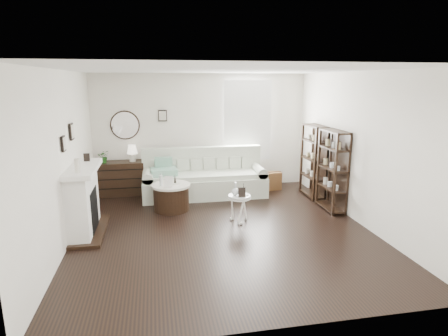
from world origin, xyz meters
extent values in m
plane|color=black|center=(0.00, 0.00, 0.00)|extent=(5.50, 5.50, 0.00)
plane|color=white|center=(0.00, 0.00, 2.70)|extent=(5.50, 5.50, 0.00)
plane|color=white|center=(0.00, 2.75, 1.35)|extent=(5.00, 0.00, 5.00)
plane|color=white|center=(0.00, -2.75, 1.35)|extent=(5.00, 0.00, 5.00)
plane|color=white|center=(-2.50, 0.00, 1.35)|extent=(0.00, 5.50, 5.50)
plane|color=white|center=(2.50, 0.00, 1.35)|extent=(0.00, 5.50, 5.50)
cube|color=white|center=(1.10, 2.73, 1.60)|extent=(1.00, 0.02, 1.80)
cube|color=white|center=(1.10, 2.67, 1.60)|extent=(1.15, 0.02, 1.90)
cylinder|color=silver|center=(-1.75, 2.72, 1.55)|extent=(0.60, 0.03, 0.60)
cube|color=black|center=(-0.90, 2.72, 1.75)|extent=(0.20, 0.03, 0.26)
cube|color=white|center=(-2.33, 0.30, 0.55)|extent=(0.34, 1.20, 1.10)
cube|color=black|center=(-2.30, 0.30, 0.40)|extent=(0.30, 0.65, 0.70)
cube|color=white|center=(-2.28, 0.30, 1.12)|extent=(0.44, 1.35, 0.08)
cube|color=black|center=(-2.25, 0.30, 0.03)|extent=(0.50, 1.40, 0.05)
cylinder|color=beige|center=(-2.28, -0.15, 1.27)|extent=(0.08, 0.08, 0.22)
cube|color=black|center=(-2.28, 0.70, 1.23)|extent=(0.10, 0.03, 0.14)
cube|color=black|center=(-2.47, -0.05, 1.60)|extent=(0.03, 0.18, 0.24)
cube|color=black|center=(-2.47, 0.60, 1.70)|extent=(0.03, 0.22, 0.28)
cube|color=black|center=(2.33, 1.55, 0.80)|extent=(0.30, 0.80, 1.60)
cylinder|color=beige|center=(2.31, 1.30, 0.52)|extent=(0.08, 0.08, 0.11)
cylinder|color=beige|center=(2.31, 1.55, 0.52)|extent=(0.08, 0.08, 0.11)
cylinder|color=beige|center=(2.31, 1.80, 0.52)|extent=(0.08, 0.08, 0.11)
cylinder|color=beige|center=(2.31, 1.30, 0.92)|extent=(0.08, 0.08, 0.11)
cylinder|color=beige|center=(2.31, 1.55, 0.92)|extent=(0.08, 0.08, 0.11)
cylinder|color=beige|center=(2.31, 1.80, 0.92)|extent=(0.08, 0.08, 0.11)
cylinder|color=beige|center=(2.31, 1.30, 1.32)|extent=(0.08, 0.08, 0.11)
cylinder|color=beige|center=(2.31, 1.55, 1.32)|extent=(0.08, 0.08, 0.11)
cylinder|color=beige|center=(2.31, 1.80, 1.32)|extent=(0.08, 0.08, 0.11)
cube|color=black|center=(2.33, 0.65, 0.80)|extent=(0.30, 0.80, 1.60)
cylinder|color=beige|center=(2.31, 0.40, 0.52)|extent=(0.08, 0.08, 0.11)
cylinder|color=beige|center=(2.31, 0.65, 0.52)|extent=(0.08, 0.08, 0.11)
cylinder|color=beige|center=(2.31, 0.90, 0.52)|extent=(0.08, 0.08, 0.11)
cylinder|color=beige|center=(2.31, 0.40, 0.92)|extent=(0.08, 0.08, 0.11)
cylinder|color=beige|center=(2.31, 0.65, 0.92)|extent=(0.08, 0.08, 0.11)
cylinder|color=beige|center=(2.31, 0.90, 0.92)|extent=(0.08, 0.08, 0.11)
cylinder|color=beige|center=(2.31, 0.40, 1.32)|extent=(0.08, 0.08, 0.11)
cylinder|color=beige|center=(2.31, 0.65, 1.32)|extent=(0.08, 0.08, 0.11)
cylinder|color=beige|center=(2.31, 0.90, 1.32)|extent=(0.08, 0.08, 0.11)
cube|color=beige|center=(-0.04, 2.00, 0.22)|extent=(2.72, 0.94, 0.44)
cube|color=beige|center=(-0.04, 1.97, 0.49)|extent=(2.35, 0.75, 0.10)
cube|color=beige|center=(-0.04, 2.37, 0.64)|extent=(2.72, 0.21, 0.84)
cube|color=beige|center=(-1.28, 2.00, 0.27)|extent=(0.23, 0.89, 0.54)
cube|color=beige|center=(1.19, 2.00, 0.27)|extent=(0.23, 0.89, 0.54)
cube|color=#227D50|center=(-0.93, 1.95, 0.61)|extent=(0.58, 0.49, 0.14)
cube|color=brown|center=(1.49, 2.19, 0.21)|extent=(0.65, 0.28, 0.42)
cube|color=black|center=(-1.94, 2.47, 0.38)|extent=(1.14, 0.47, 0.76)
cube|color=black|center=(-1.94, 2.22, 0.21)|extent=(1.09, 0.01, 0.02)
cube|color=black|center=(-1.94, 2.22, 0.42)|extent=(1.09, 0.01, 0.02)
cube|color=black|center=(-1.94, 2.22, 0.63)|extent=(1.09, 0.01, 0.01)
imported|color=#1E5518|center=(-2.22, 2.42, 0.90)|extent=(0.28, 0.25, 0.28)
cylinder|color=black|center=(-0.82, 1.19, 0.24)|extent=(0.70, 0.70, 0.49)
cylinder|color=beige|center=(-0.82, 1.19, 0.51)|extent=(0.77, 0.77, 0.04)
cylinder|color=silver|center=(0.37, 0.32, 0.49)|extent=(0.41, 0.41, 0.03)
cylinder|color=white|center=(0.37, 0.32, 0.45)|extent=(0.42, 0.42, 0.02)
cylinder|color=white|center=(0.37, 0.32, 0.24)|extent=(0.03, 0.03, 0.47)
cylinder|color=silver|center=(-1.01, 1.11, 0.66)|extent=(0.06, 0.06, 0.27)
cube|color=white|center=(-0.87, 1.00, 0.64)|extent=(0.17, 0.11, 0.22)
cube|color=black|center=(0.39, 0.21, 0.59)|extent=(0.14, 0.07, 0.17)
camera|label=1|loc=(-1.10, -6.02, 2.53)|focal=30.00mm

